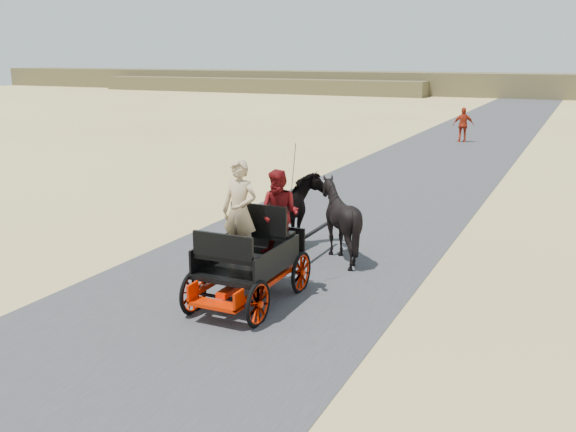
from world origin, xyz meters
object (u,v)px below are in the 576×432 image
at_px(horse_left, 292,215).
at_px(horse_right, 339,220).
at_px(carriage, 250,282).
at_px(pedestrian, 463,125).

distance_m(horse_left, horse_right, 1.10).
distance_m(carriage, horse_right, 3.09).
bearing_deg(carriage, horse_left, 100.39).
bearing_deg(horse_left, carriage, 100.39).
bearing_deg(horse_left, horse_right, -180.00).
bearing_deg(carriage, horse_right, 79.61).
height_order(carriage, pedestrian, pedestrian).
bearing_deg(pedestrian, horse_left, 73.86).
xyz_separation_m(carriage, horse_right, (0.55, 3.00, 0.49)).
bearing_deg(pedestrian, horse_right, 76.95).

